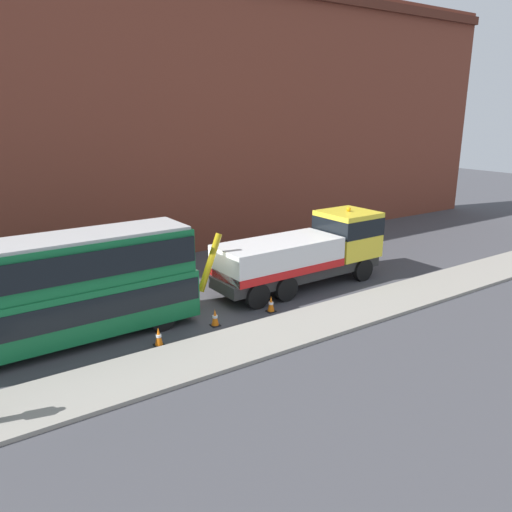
% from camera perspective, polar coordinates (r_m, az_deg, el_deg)
% --- Properties ---
extents(ground_plane, '(120.00, 120.00, 0.00)m').
position_cam_1_polar(ground_plane, '(22.35, -6.28, -5.87)').
color(ground_plane, '#424247').
extents(near_kerb, '(60.00, 2.80, 0.15)m').
position_cam_1_polar(near_kerb, '(19.01, -0.25, -9.63)').
color(near_kerb, gray).
rests_on(near_kerb, ground_plane).
extents(building_facade, '(60.00, 1.50, 16.00)m').
position_cam_1_polar(building_facade, '(28.88, -15.33, 15.06)').
color(building_facade, brown).
rests_on(building_facade, ground_plane).
extents(recovery_tow_truck, '(10.17, 2.80, 3.67)m').
position_cam_1_polar(recovery_tow_truck, '(24.64, 5.86, 0.57)').
color(recovery_tow_truck, '#2D2D2D').
rests_on(recovery_tow_truck, ground_plane).
extents(double_decker_bus, '(11.09, 2.75, 4.06)m').
position_cam_1_polar(double_decker_bus, '(19.42, -22.77, -3.50)').
color(double_decker_bus, '#146B38').
rests_on(double_decker_bus, ground_plane).
extents(traffic_cone_near_bus, '(0.36, 0.36, 0.72)m').
position_cam_1_polar(traffic_cone_near_bus, '(19.00, -11.06, -9.07)').
color(traffic_cone_near_bus, orange).
rests_on(traffic_cone_near_bus, ground_plane).
extents(traffic_cone_midway, '(0.36, 0.36, 0.72)m').
position_cam_1_polar(traffic_cone_midway, '(20.36, -4.70, -7.05)').
color(traffic_cone_midway, orange).
rests_on(traffic_cone_midway, ground_plane).
extents(traffic_cone_near_truck, '(0.36, 0.36, 0.72)m').
position_cam_1_polar(traffic_cone_near_truck, '(21.66, 1.73, -5.53)').
color(traffic_cone_near_truck, orange).
rests_on(traffic_cone_near_truck, ground_plane).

